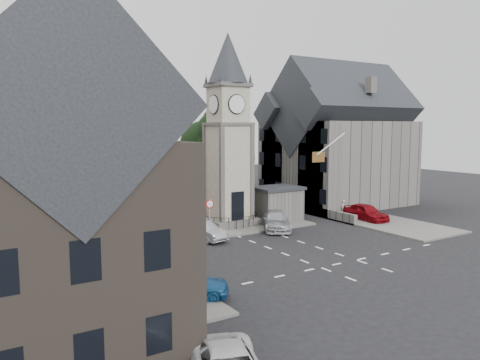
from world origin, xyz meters
TOP-DOWN VIEW (x-y plane):
  - ground at (0.00, 0.00)m, footprint 120.00×120.00m
  - pavement_west at (-12.50, 6.00)m, footprint 6.00×30.00m
  - pavement_east at (12.00, 8.00)m, footprint 6.00×26.00m
  - central_island at (1.50, 8.00)m, footprint 10.00×8.00m
  - road_markings at (0.00, -5.50)m, footprint 20.00×8.00m
  - clock_tower at (0.00, 7.99)m, footprint 4.86×4.86m
  - stone_shelter at (4.80, 7.50)m, footprint 4.30×3.30m
  - town_tree at (2.00, 13.00)m, footprint 7.20×7.20m
  - warning_sign_post at (-3.20, 5.43)m, footprint 0.70×0.19m
  - terrace_pink at (-15.50, 16.00)m, footprint 8.10×7.60m
  - terrace_cream at (-15.50, 8.00)m, footprint 8.10×7.60m
  - terrace_tudor at (-15.50, 0.00)m, footprint 8.10×7.60m
  - building_sw_stone at (-17.00, -9.00)m, footprint 8.60×7.60m
  - backdrop_west at (-12.00, 28.00)m, footprint 20.00×10.00m
  - east_building at (15.59, 11.00)m, footprint 14.40×11.40m
  - east_boundary_wall at (9.20, 10.00)m, footprint 0.40×16.00m
  - flagpole at (8.00, 4.00)m, footprint 3.68×0.10m
  - car_west_blue at (-10.75, -5.79)m, footprint 4.79×3.77m
  - car_west_silver at (-8.56, 2.89)m, footprint 4.04×1.90m
  - car_west_grey at (-9.28, 8.00)m, footprint 5.69×3.27m
  - car_island_silver at (-4.31, 4.50)m, footprint 2.39×4.49m
  - car_island_east at (2.50, 4.50)m, footprint 4.39×5.56m
  - car_east_red at (11.50, 3.00)m, footprint 2.06×4.66m
  - pedestrian at (10.96, 5.38)m, footprint 0.69×0.59m

SIDE VIEW (x-z plane):
  - ground at x=0.00m, z-range 0.00..0.00m
  - road_markings at x=0.00m, z-range 0.00..0.01m
  - pavement_west at x=-12.50m, z-range 0.00..0.14m
  - pavement_east at x=12.00m, z-range 0.00..0.14m
  - central_island at x=1.50m, z-range 0.00..0.16m
  - east_boundary_wall at x=9.20m, z-range 0.00..0.90m
  - car_west_silver at x=-8.56m, z-range 0.00..1.28m
  - car_island_silver at x=-4.31m, z-range 0.00..1.40m
  - car_west_grey at x=-9.28m, z-range 0.00..1.49m
  - car_island_east at x=2.50m, z-range 0.00..1.51m
  - car_west_blue at x=-10.75m, z-range 0.00..1.53m
  - car_east_red at x=11.50m, z-range 0.00..1.56m
  - pedestrian at x=10.96m, z-range 0.00..1.61m
  - stone_shelter at x=4.80m, z-range 0.01..3.09m
  - warning_sign_post at x=-3.20m, z-range 0.60..3.45m
  - backdrop_west at x=-12.00m, z-range 0.00..8.00m
  - building_sw_stone at x=-17.00m, z-range 0.15..10.55m
  - terrace_tudor at x=-15.50m, z-range 0.19..12.19m
  - east_building at x=15.59m, z-range -0.04..12.56m
  - terrace_pink at x=-15.50m, z-range 0.18..12.98m
  - terrace_cream at x=-15.50m, z-range 0.18..12.98m
  - town_tree at x=2.00m, z-range 1.57..12.37m
  - flagpole at x=8.00m, z-range 5.63..8.37m
  - clock_tower at x=0.00m, z-range 0.00..16.25m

